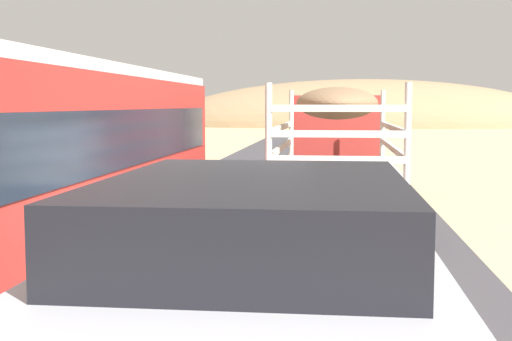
# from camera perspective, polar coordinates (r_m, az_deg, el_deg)

# --- Properties ---
(livestock_truck) EXTENTS (2.53, 9.70, 3.02)m
(livestock_truck) POSITION_cam_1_polar(r_m,az_deg,el_deg) (18.34, 6.67, 2.71)
(livestock_truck) COLOR #B2332D
(livestock_truck) RESTS_ON road_surface
(bus) EXTENTS (2.54, 10.00, 3.21)m
(bus) POSITION_cam_1_polar(r_m,az_deg,el_deg) (10.93, -15.63, 0.46)
(bus) COLOR red
(bus) RESTS_ON road_surface
(car_far) EXTENTS (1.80, 4.40, 1.46)m
(car_far) POSITION_cam_1_polar(r_m,az_deg,el_deg) (45.42, 6.84, 2.95)
(car_far) COLOR #264C8C
(car_far) RESTS_ON road_surface
(distant_hill) EXTENTS (50.04, 18.26, 11.50)m
(distant_hill) POSITION_cam_1_polar(r_m,az_deg,el_deg) (85.43, 8.72, 3.63)
(distant_hill) COLOR #997C5A
(distant_hill) RESTS_ON ground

